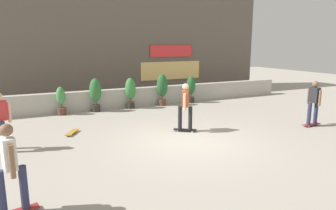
{
  "coord_description": "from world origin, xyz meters",
  "views": [
    {
      "loc": [
        -4.43,
        -7.89,
        3.01
      ],
      "look_at": [
        0.0,
        1.5,
        0.9
      ],
      "focal_mm": 32.12,
      "sensor_mm": 36.0,
      "label": 1
    }
  ],
  "objects_px": {
    "potted_plant_2": "(130,91)",
    "skater_by_wall_left": "(314,101)",
    "potted_plant_4": "(191,88)",
    "skater_by_wall_right": "(10,166)",
    "potted_plant_3": "(162,87)",
    "skater_far_right": "(185,105)",
    "skater_foreground": "(1,119)",
    "potted_plant_0": "(61,100)",
    "skateboard_near_camera": "(72,132)",
    "potted_plant_1": "(95,92)"
  },
  "relations": [
    {
      "from": "potted_plant_2",
      "to": "skater_by_wall_left",
      "type": "height_order",
      "value": "skater_by_wall_left"
    },
    {
      "from": "potted_plant_4",
      "to": "skater_by_wall_right",
      "type": "bearing_deg",
      "value": -135.68
    },
    {
      "from": "potted_plant_3",
      "to": "skater_far_right",
      "type": "bearing_deg",
      "value": -104.32
    },
    {
      "from": "skater_foreground",
      "to": "potted_plant_0",
      "type": "bearing_deg",
      "value": 63.28
    },
    {
      "from": "potted_plant_3",
      "to": "potted_plant_4",
      "type": "distance_m",
      "value": 1.64
    },
    {
      "from": "potted_plant_4",
      "to": "skateboard_near_camera",
      "type": "relative_size",
      "value": 1.75
    },
    {
      "from": "skater_far_right",
      "to": "potted_plant_3",
      "type": "bearing_deg",
      "value": 75.68
    },
    {
      "from": "potted_plant_0",
      "to": "potted_plant_3",
      "type": "xyz_separation_m",
      "value": [
        4.78,
        0.0,
        0.26
      ]
    },
    {
      "from": "potted_plant_4",
      "to": "skater_by_wall_left",
      "type": "bearing_deg",
      "value": -72.8
    },
    {
      "from": "potted_plant_1",
      "to": "skater_by_wall_left",
      "type": "xyz_separation_m",
      "value": [
        6.76,
        -5.91,
        0.06
      ]
    },
    {
      "from": "skater_far_right",
      "to": "skater_by_wall_left",
      "type": "bearing_deg",
      "value": -16.78
    },
    {
      "from": "potted_plant_4",
      "to": "skateboard_near_camera",
      "type": "bearing_deg",
      "value": -154.01
    },
    {
      "from": "potted_plant_1",
      "to": "potted_plant_3",
      "type": "xyz_separation_m",
      "value": [
        3.29,
        0.0,
        0.03
      ]
    },
    {
      "from": "skater_foreground",
      "to": "skater_by_wall_right",
      "type": "bearing_deg",
      "value": -84.46
    },
    {
      "from": "potted_plant_2",
      "to": "skater_foreground",
      "type": "xyz_separation_m",
      "value": [
        -5.14,
        -3.99,
        0.1
      ]
    },
    {
      "from": "potted_plant_1",
      "to": "potted_plant_2",
      "type": "relative_size",
      "value": 1.04
    },
    {
      "from": "skateboard_near_camera",
      "to": "potted_plant_1",
      "type": "bearing_deg",
      "value": 64.48
    },
    {
      "from": "skater_foreground",
      "to": "potted_plant_4",
      "type": "bearing_deg",
      "value": 25.36
    },
    {
      "from": "skater_by_wall_right",
      "to": "skater_foreground",
      "type": "height_order",
      "value": "same"
    },
    {
      "from": "potted_plant_0",
      "to": "skater_foreground",
      "type": "height_order",
      "value": "skater_foreground"
    },
    {
      "from": "skater_by_wall_left",
      "to": "skateboard_near_camera",
      "type": "bearing_deg",
      "value": 161.37
    },
    {
      "from": "potted_plant_1",
      "to": "potted_plant_3",
      "type": "distance_m",
      "value": 3.29
    },
    {
      "from": "potted_plant_3",
      "to": "potted_plant_1",
      "type": "bearing_deg",
      "value": -180.0
    },
    {
      "from": "skater_far_right",
      "to": "skateboard_near_camera",
      "type": "height_order",
      "value": "skater_far_right"
    },
    {
      "from": "potted_plant_0",
      "to": "skater_far_right",
      "type": "relative_size",
      "value": 0.72
    },
    {
      "from": "skater_foreground",
      "to": "skater_by_wall_left",
      "type": "distance_m",
      "value": 10.44
    },
    {
      "from": "potted_plant_2",
      "to": "potted_plant_4",
      "type": "xyz_separation_m",
      "value": [
        3.28,
        -0.0,
        -0.05
      ]
    },
    {
      "from": "potted_plant_2",
      "to": "potted_plant_3",
      "type": "relative_size",
      "value": 0.94
    },
    {
      "from": "skater_by_wall_right",
      "to": "potted_plant_2",
      "type": "bearing_deg",
      "value": 58.77
    },
    {
      "from": "skater_by_wall_left",
      "to": "skateboard_near_camera",
      "type": "xyz_separation_m",
      "value": [
        -8.25,
        2.78,
        -0.88
      ]
    },
    {
      "from": "potted_plant_3",
      "to": "skater_foreground",
      "type": "height_order",
      "value": "skater_foreground"
    },
    {
      "from": "skater_foreground",
      "to": "skater_far_right",
      "type": "xyz_separation_m",
      "value": [
        5.64,
        -0.52,
        0.0
      ]
    },
    {
      "from": "potted_plant_4",
      "to": "skater_by_wall_right",
      "type": "height_order",
      "value": "skater_by_wall_right"
    },
    {
      "from": "skater_by_wall_right",
      "to": "skater_far_right",
      "type": "xyz_separation_m",
      "value": [
        5.26,
        3.35,
        0.0
      ]
    },
    {
      "from": "skater_foreground",
      "to": "skateboard_near_camera",
      "type": "relative_size",
      "value": 2.14
    },
    {
      "from": "skater_by_wall_left",
      "to": "skateboard_near_camera",
      "type": "distance_m",
      "value": 8.75
    },
    {
      "from": "potted_plant_0",
      "to": "skater_by_wall_left",
      "type": "xyz_separation_m",
      "value": [
        8.25,
        -5.91,
        0.29
      ]
    },
    {
      "from": "potted_plant_4",
      "to": "skateboard_near_camera",
      "type": "xyz_separation_m",
      "value": [
        -6.42,
        -3.13,
        -0.73
      ]
    },
    {
      "from": "potted_plant_0",
      "to": "skater_by_wall_right",
      "type": "distance_m",
      "value": 8.04
    },
    {
      "from": "skater_foreground",
      "to": "potted_plant_3",
      "type": "bearing_deg",
      "value": 30.47
    },
    {
      "from": "potted_plant_2",
      "to": "skater_far_right",
      "type": "relative_size",
      "value": 0.86
    },
    {
      "from": "skater_by_wall_right",
      "to": "skater_foreground",
      "type": "distance_m",
      "value": 3.89
    },
    {
      "from": "potted_plant_4",
      "to": "skater_far_right",
      "type": "xyz_separation_m",
      "value": [
        -2.79,
        -4.52,
        0.15
      ]
    },
    {
      "from": "potted_plant_4",
      "to": "skater_foreground",
      "type": "distance_m",
      "value": 9.33
    },
    {
      "from": "potted_plant_1",
      "to": "skater_by_wall_left",
      "type": "distance_m",
      "value": 8.98
    },
    {
      "from": "skateboard_near_camera",
      "to": "skater_far_right",
      "type": "bearing_deg",
      "value": -20.94
    },
    {
      "from": "potted_plant_3",
      "to": "skater_far_right",
      "type": "height_order",
      "value": "skater_far_right"
    },
    {
      "from": "potted_plant_0",
      "to": "skater_foreground",
      "type": "bearing_deg",
      "value": -116.72
    },
    {
      "from": "potted_plant_4",
      "to": "potted_plant_2",
      "type": "bearing_deg",
      "value": 180.0
    },
    {
      "from": "potted_plant_2",
      "to": "skater_far_right",
      "type": "height_order",
      "value": "skater_far_right"
    }
  ]
}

